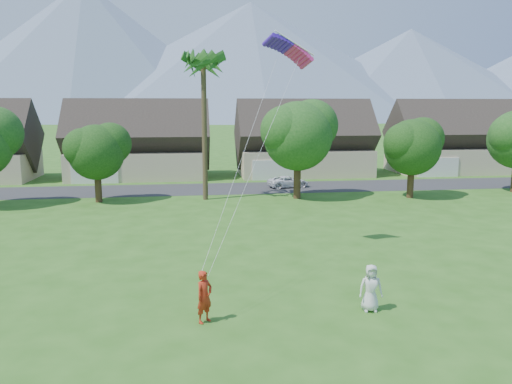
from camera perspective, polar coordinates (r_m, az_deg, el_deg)
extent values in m
plane|color=#2D6019|center=(16.76, 4.71, -18.95)|extent=(500.00, 500.00, 0.00)
cube|color=#2D2D30|center=(49.11, -3.64, 0.40)|extent=(90.00, 7.00, 0.01)
imported|color=#B42914|center=(19.17, -5.92, -11.81)|extent=(0.86, 0.85, 2.01)
imported|color=silver|center=(20.59, 12.98, -10.63)|extent=(0.99, 0.71, 1.90)
imported|color=white|center=(49.85, 3.70, 1.20)|extent=(4.42, 2.74, 1.14)
cone|color=slate|center=(280.49, -18.73, 14.87)|extent=(190.00, 190.00, 70.00)
cone|color=slate|center=(277.29, -0.59, 14.61)|extent=(240.00, 240.00, 62.00)
cone|color=slate|center=(301.21, 17.11, 12.67)|extent=(200.00, 200.00, 50.00)
cube|color=beige|center=(58.01, -13.19, 3.10)|extent=(15.00, 8.00, 3.00)
cube|color=#382D28|center=(57.73, -13.32, 6.34)|extent=(15.75, 8.15, 8.15)
cube|color=silver|center=(54.66, -17.97, 2.06)|extent=(4.80, 0.12, 2.20)
cube|color=beige|center=(59.21, 5.46, 3.45)|extent=(15.00, 8.00, 3.00)
cube|color=#382D28|center=(58.93, 5.51, 6.63)|extent=(15.75, 8.15, 8.15)
cube|color=silver|center=(54.48, 2.09, 2.51)|extent=(4.80, 0.12, 2.20)
cube|color=beige|center=(66.09, 21.77, 3.46)|extent=(15.00, 8.00, 3.00)
cube|color=#382D28|center=(65.84, 21.95, 6.30)|extent=(15.75, 8.15, 8.15)
cube|color=silver|center=(60.59, 20.13, 2.66)|extent=(4.80, 0.12, 2.20)
cylinder|color=#47301C|center=(44.10, -17.57, 0.29)|extent=(0.56, 0.56, 2.18)
sphere|color=#214916|center=(43.72, -17.78, 4.34)|extent=(4.62, 4.62, 4.62)
cylinder|color=#47301C|center=(43.84, 4.72, 1.09)|extent=(0.62, 0.62, 2.82)
sphere|color=#214916|center=(43.41, 4.80, 6.38)|extent=(5.98, 5.98, 5.98)
cylinder|color=#47301C|center=(46.10, 17.23, 0.79)|extent=(0.58, 0.58, 2.30)
sphere|color=#214916|center=(45.72, 17.44, 4.89)|extent=(4.90, 4.90, 4.90)
cylinder|color=#4C3D26|center=(42.91, -5.92, 7.05)|extent=(0.44, 0.44, 12.00)
sphere|color=#286021|center=(43.07, -6.07, 15.45)|extent=(3.00, 3.00, 3.00)
cube|color=#4118B5|center=(27.34, 2.39, 16.10)|extent=(1.50, 1.26, 0.50)
cube|color=#D72877|center=(27.60, 5.19, 16.01)|extent=(1.50, 1.26, 0.50)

